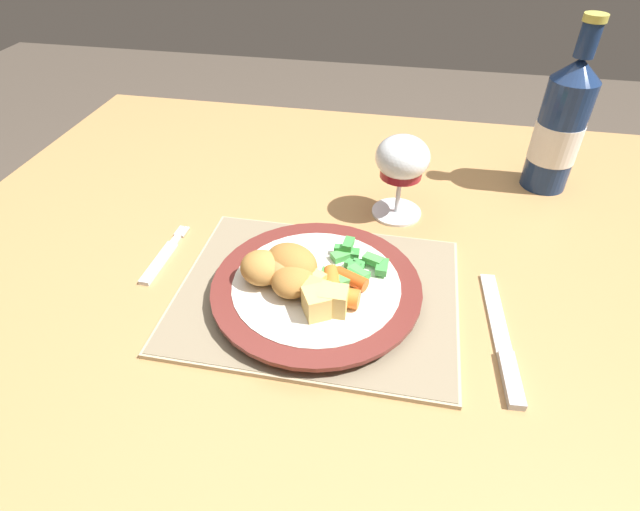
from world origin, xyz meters
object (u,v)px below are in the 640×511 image
at_px(dining_table, 333,287).
at_px(table_knife, 503,345).
at_px(fork, 162,258).
at_px(wine_glass, 402,162).
at_px(bottle, 560,127).
at_px(dinner_plate, 320,289).

relative_size(dining_table, table_knife, 5.70).
distance_m(fork, wine_glass, 0.36).
distance_m(wine_glass, bottle, 0.27).
xyz_separation_m(dining_table, bottle, (0.31, 0.20, 0.20)).
relative_size(dining_table, bottle, 4.37).
bearing_deg(wine_glass, table_knife, -60.83).
xyz_separation_m(dining_table, table_knife, (0.22, -0.17, 0.10)).
height_order(dinner_plate, bottle, bottle).
bearing_deg(wine_glass, fork, -150.45).
bearing_deg(bottle, wine_glass, -150.75).
distance_m(dinner_plate, fork, 0.23).
bearing_deg(dining_table, bottle, 33.09).
height_order(dinner_plate, table_knife, dinner_plate).
xyz_separation_m(table_knife, wine_glass, (-0.14, 0.24, 0.08)).
relative_size(dinner_plate, table_knife, 1.26).
distance_m(fork, table_knife, 0.45).
bearing_deg(wine_glass, bottle, 29.25).
relative_size(fork, table_knife, 0.63).
bearing_deg(dining_table, table_knife, -37.52).
distance_m(fork, bottle, 0.62).
bearing_deg(fork, dining_table, 23.68).
height_order(dinner_plate, wine_glass, wine_glass).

